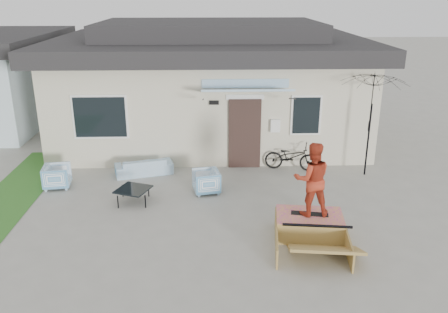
{
  "coord_description": "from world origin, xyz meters",
  "views": [
    {
      "loc": [
        -0.05,
        -8.71,
        5.08
      ],
      "look_at": [
        0.3,
        1.8,
        1.3
      ],
      "focal_mm": 37.35,
      "sensor_mm": 36.0,
      "label": 1
    }
  ],
  "objects_px": {
    "loveseat": "(144,164)",
    "armchair_left": "(57,175)",
    "armchair_right": "(206,180)",
    "skateboard": "(310,213)",
    "bicycle": "(291,154)",
    "patio_umbrella": "(371,116)",
    "skate_ramp": "(309,225)",
    "coffee_table": "(134,195)",
    "skater": "(312,178)"
  },
  "relations": [
    {
      "from": "armchair_right",
      "to": "patio_umbrella",
      "type": "bearing_deg",
      "value": 92.5
    },
    {
      "from": "loveseat",
      "to": "armchair_left",
      "type": "height_order",
      "value": "armchair_left"
    },
    {
      "from": "skateboard",
      "to": "patio_umbrella",
      "type": "bearing_deg",
      "value": 66.72
    },
    {
      "from": "patio_umbrella",
      "to": "skateboard",
      "type": "bearing_deg",
      "value": -124.41
    },
    {
      "from": "armchair_left",
      "to": "skate_ramp",
      "type": "xyz_separation_m",
      "value": [
        6.28,
        -2.84,
        -0.11
      ]
    },
    {
      "from": "coffee_table",
      "to": "skate_ramp",
      "type": "height_order",
      "value": "skate_ramp"
    },
    {
      "from": "coffee_table",
      "to": "skater",
      "type": "relative_size",
      "value": 0.46
    },
    {
      "from": "bicycle",
      "to": "skater",
      "type": "distance_m",
      "value": 3.98
    },
    {
      "from": "coffee_table",
      "to": "loveseat",
      "type": "bearing_deg",
      "value": 89.47
    },
    {
      "from": "patio_umbrella",
      "to": "skater",
      "type": "xyz_separation_m",
      "value": [
        -2.35,
        -3.42,
        -0.41
      ]
    },
    {
      "from": "loveseat",
      "to": "patio_umbrella",
      "type": "xyz_separation_m",
      "value": [
        6.41,
        -0.27,
        1.43
      ]
    },
    {
      "from": "patio_umbrella",
      "to": "skate_ramp",
      "type": "distance_m",
      "value": 4.46
    },
    {
      "from": "coffee_table",
      "to": "skate_ramp",
      "type": "relative_size",
      "value": 0.39
    },
    {
      "from": "armchair_left",
      "to": "skate_ramp",
      "type": "bearing_deg",
      "value": -121.98
    },
    {
      "from": "skateboard",
      "to": "armchair_left",
      "type": "bearing_deg",
      "value": 167.19
    },
    {
      "from": "armchair_left",
      "to": "skater",
      "type": "relative_size",
      "value": 0.43
    },
    {
      "from": "loveseat",
      "to": "skate_ramp",
      "type": "height_order",
      "value": "loveseat"
    },
    {
      "from": "skate_ramp",
      "to": "skateboard",
      "type": "xyz_separation_m",
      "value": [
        0.01,
        0.05,
        0.26
      ]
    },
    {
      "from": "patio_umbrella",
      "to": "skater",
      "type": "distance_m",
      "value": 4.17
    },
    {
      "from": "bicycle",
      "to": "skater",
      "type": "xyz_separation_m",
      "value": [
        -0.26,
        -3.88,
        0.84
      ]
    },
    {
      "from": "loveseat",
      "to": "armchair_right",
      "type": "xyz_separation_m",
      "value": [
        1.81,
        -1.38,
        0.02
      ]
    },
    {
      "from": "skateboard",
      "to": "skater",
      "type": "height_order",
      "value": "skater"
    },
    {
      "from": "armchair_right",
      "to": "skate_ramp",
      "type": "bearing_deg",
      "value": 32.55
    },
    {
      "from": "armchair_right",
      "to": "armchair_left",
      "type": "bearing_deg",
      "value": -107.83
    },
    {
      "from": "bicycle",
      "to": "skate_ramp",
      "type": "relative_size",
      "value": 0.82
    },
    {
      "from": "armchair_left",
      "to": "skater",
      "type": "xyz_separation_m",
      "value": [
        6.29,
        -2.79,
        0.99
      ]
    },
    {
      "from": "loveseat",
      "to": "bicycle",
      "type": "height_order",
      "value": "bicycle"
    },
    {
      "from": "armchair_left",
      "to": "skateboard",
      "type": "distance_m",
      "value": 6.88
    },
    {
      "from": "loveseat",
      "to": "skate_ramp",
      "type": "relative_size",
      "value": 0.86
    },
    {
      "from": "bicycle",
      "to": "patio_umbrella",
      "type": "height_order",
      "value": "patio_umbrella"
    },
    {
      "from": "bicycle",
      "to": "skate_ramp",
      "type": "distance_m",
      "value": 3.95
    },
    {
      "from": "loveseat",
      "to": "armchair_left",
      "type": "distance_m",
      "value": 2.4
    },
    {
      "from": "armchair_left",
      "to": "armchair_right",
      "type": "bearing_deg",
      "value": -104.41
    },
    {
      "from": "coffee_table",
      "to": "skateboard",
      "type": "bearing_deg",
      "value": -23.39
    },
    {
      "from": "armchair_left",
      "to": "bicycle",
      "type": "height_order",
      "value": "bicycle"
    },
    {
      "from": "bicycle",
      "to": "skateboard",
      "type": "xyz_separation_m",
      "value": [
        -0.26,
        -3.88,
        0.0
      ]
    },
    {
      "from": "armchair_left",
      "to": "skateboard",
      "type": "bearing_deg",
      "value": -121.6
    },
    {
      "from": "loveseat",
      "to": "skateboard",
      "type": "relative_size",
      "value": 2.05
    },
    {
      "from": "armchair_left",
      "to": "skateboard",
      "type": "relative_size",
      "value": 0.87
    },
    {
      "from": "coffee_table",
      "to": "skater",
      "type": "height_order",
      "value": "skater"
    },
    {
      "from": "bicycle",
      "to": "patio_umbrella",
      "type": "distance_m",
      "value": 2.47
    },
    {
      "from": "loveseat",
      "to": "skateboard",
      "type": "bearing_deg",
      "value": 122.57
    },
    {
      "from": "coffee_table",
      "to": "skater",
      "type": "distance_m",
      "value": 4.6
    },
    {
      "from": "armchair_right",
      "to": "skateboard",
      "type": "xyz_separation_m",
      "value": [
        2.26,
        -2.31,
        0.16
      ]
    },
    {
      "from": "armchair_left",
      "to": "skate_ramp",
      "type": "height_order",
      "value": "armchair_left"
    },
    {
      "from": "skater",
      "to": "patio_umbrella",
      "type": "bearing_deg",
      "value": -124.51
    },
    {
      "from": "bicycle",
      "to": "skate_ramp",
      "type": "xyz_separation_m",
      "value": [
        -0.27,
        -3.93,
        -0.26
      ]
    },
    {
      "from": "bicycle",
      "to": "coffee_table",
      "type": "bearing_deg",
      "value": 130.01
    },
    {
      "from": "armchair_left",
      "to": "skateboard",
      "type": "xyz_separation_m",
      "value": [
        6.29,
        -2.79,
        0.15
      ]
    },
    {
      "from": "skater",
      "to": "bicycle",
      "type": "bearing_deg",
      "value": -93.95
    }
  ]
}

